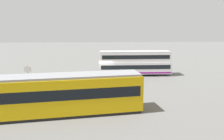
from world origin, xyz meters
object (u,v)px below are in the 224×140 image
Objects in this scene: tram_yellow at (60,94)px; pedestrian_crossing at (121,82)px; double_decker_bus at (135,63)px; pedestrian_near_railing at (86,81)px; info_sign at (28,72)px.

tram_yellow is 8.40× the size of pedestrian_crossing.
double_decker_bus is 10.32m from pedestrian_near_railing.
pedestrian_crossing is (-6.04, -7.41, -0.83)m from tram_yellow.
pedestrian_crossing is 12.35m from info_sign.
tram_yellow is 5.62× the size of info_sign.
pedestrian_crossing is at bearing 70.66° from double_decker_bus.
pedestrian_near_railing is (-1.76, -8.37, -0.87)m from tram_yellow.
tram_yellow is at bearing 119.42° from info_sign.
double_decker_bus is at bearing -119.67° from tram_yellow.
double_decker_bus is at bearing -109.34° from pedestrian_crossing.
double_decker_bus is 6.52× the size of pedestrian_crossing.
info_sign is at bearing -15.33° from pedestrian_near_railing.
pedestrian_crossing is at bearing -129.16° from tram_yellow.
tram_yellow reaches higher than pedestrian_crossing.
pedestrian_near_railing is 0.97× the size of pedestrian_crossing.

